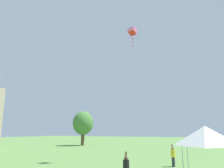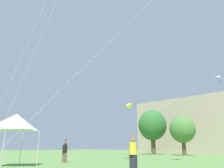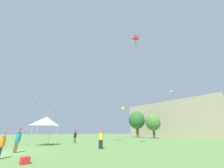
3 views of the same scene
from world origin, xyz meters
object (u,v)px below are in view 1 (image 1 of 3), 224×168
person_yellow_shirt (173,156)px  kite_white_delta_3 (0,72)px  person_black_shirt (126,168)px  kite_pink_box_1 (132,31)px  festival_tent (206,136)px

person_yellow_shirt → kite_white_delta_3: kite_white_delta_3 is taller
person_black_shirt → kite_pink_box_1: 18.58m
festival_tent → person_black_shirt: bearing=95.7°
festival_tent → kite_pink_box_1: (10.22, 7.97, 12.80)m
festival_tent → person_yellow_shirt: 8.87m
festival_tent → person_black_shirt: festival_tent is taller
person_yellow_shirt → person_black_shirt: size_ratio=1.04×
festival_tent → kite_white_delta_3: size_ratio=0.15×
person_yellow_shirt → kite_pink_box_1: size_ratio=0.13×
person_yellow_shirt → kite_white_delta_3: 26.95m
festival_tent → person_black_shirt: (-0.49, 4.90, -2.07)m
festival_tent → person_black_shirt: size_ratio=1.81×
person_black_shirt → person_yellow_shirt: bearing=-51.8°
festival_tent → kite_white_delta_3: kite_white_delta_3 is taller
festival_tent → person_yellow_shirt: (7.96, 3.34, -2.03)m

